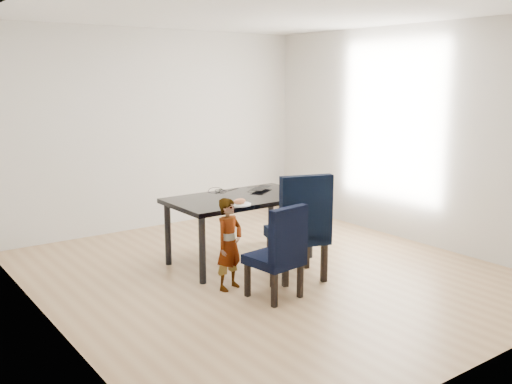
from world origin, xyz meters
TOP-DOWN VIEW (x-y plane):
  - floor at (0.00, 0.00)m, footprint 4.50×5.00m
  - ceiling at (0.00, 0.00)m, footprint 4.50×5.00m
  - wall_back at (0.00, 2.50)m, footprint 4.50×0.01m
  - wall_front at (0.00, -2.50)m, footprint 4.50×0.01m
  - wall_left at (-2.25, 0.00)m, footprint 0.01×5.00m
  - wall_right at (2.25, 0.00)m, footprint 0.01×5.00m
  - dining_table at (0.00, 0.50)m, footprint 1.60×0.90m
  - chair_left at (-0.36, -0.58)m, footprint 0.49×0.50m
  - chair_right at (0.17, -0.28)m, footprint 0.68×0.69m
  - child at (-0.58, -0.15)m, footprint 0.38×0.31m
  - plate at (-0.25, 0.15)m, footprint 0.24×0.24m
  - sandwich at (-0.26, 0.14)m, footprint 0.16×0.10m
  - laptop at (0.39, 0.71)m, footprint 0.43×0.39m
  - cable_tangle at (-0.03, 0.85)m, footprint 0.18×0.18m

SIDE VIEW (x-z plane):
  - floor at x=0.00m, z-range -0.01..0.00m
  - dining_table at x=0.00m, z-range 0.00..0.75m
  - chair_left at x=-0.36m, z-range 0.00..0.91m
  - child at x=-0.58m, z-range 0.00..0.91m
  - chair_right at x=0.17m, z-range 0.00..1.12m
  - cable_tangle at x=-0.03m, z-range 0.75..0.76m
  - plate at x=-0.25m, z-range 0.75..0.76m
  - laptop at x=0.39m, z-range 0.75..0.78m
  - sandwich at x=-0.26m, z-range 0.76..0.82m
  - wall_back at x=0.00m, z-range 0.00..2.70m
  - wall_front at x=0.00m, z-range 0.00..2.70m
  - wall_left at x=-2.25m, z-range 0.00..2.70m
  - wall_right at x=2.25m, z-range 0.00..2.70m
  - ceiling at x=0.00m, z-range 2.70..2.71m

